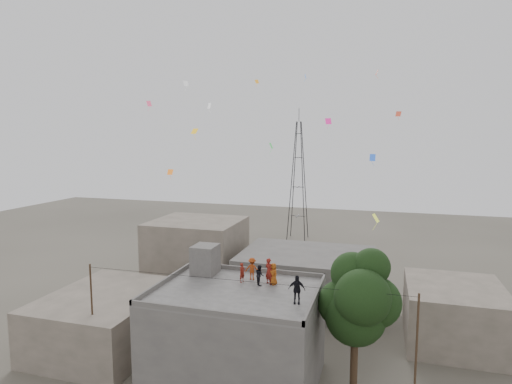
% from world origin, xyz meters
% --- Properties ---
extents(ground, '(140.00, 140.00, 0.00)m').
position_xyz_m(ground, '(0.00, 0.00, 0.00)').
color(ground, '#47433B').
rests_on(ground, ground).
extents(main_building, '(10.00, 8.00, 6.10)m').
position_xyz_m(main_building, '(0.00, 0.00, 3.05)').
color(main_building, '#54514E').
rests_on(main_building, ground).
extents(parapet, '(10.00, 8.00, 0.30)m').
position_xyz_m(parapet, '(0.00, 0.00, 6.25)').
color(parapet, '#54514E').
rests_on(parapet, main_building).
extents(stair_head_box, '(1.60, 1.80, 2.00)m').
position_xyz_m(stair_head_box, '(-3.20, 2.60, 7.10)').
color(stair_head_box, '#54514E').
rests_on(stair_head_box, main_building).
extents(neighbor_west, '(8.00, 10.00, 4.00)m').
position_xyz_m(neighbor_west, '(-11.00, 2.00, 2.00)').
color(neighbor_west, '#645B4F').
rests_on(neighbor_west, ground).
extents(neighbor_north, '(12.00, 9.00, 5.00)m').
position_xyz_m(neighbor_north, '(2.00, 14.00, 2.50)').
color(neighbor_north, '#54514E').
rests_on(neighbor_north, ground).
extents(neighbor_northwest, '(9.00, 8.00, 7.00)m').
position_xyz_m(neighbor_northwest, '(-10.00, 16.00, 3.50)').
color(neighbor_northwest, '#645B4F').
rests_on(neighbor_northwest, ground).
extents(neighbor_east, '(7.00, 8.00, 4.40)m').
position_xyz_m(neighbor_east, '(14.00, 10.00, 2.20)').
color(neighbor_east, '#645B4F').
rests_on(neighbor_east, ground).
extents(tree, '(4.90, 4.60, 9.10)m').
position_xyz_m(tree, '(7.37, 0.60, 6.10)').
color(tree, black).
rests_on(tree, ground).
extents(utility_line, '(20.12, 0.62, 7.40)m').
position_xyz_m(utility_line, '(0.50, -1.25, 3.83)').
color(utility_line, black).
rests_on(utility_line, ground).
extents(transmission_tower, '(2.97, 2.97, 20.01)m').
position_xyz_m(transmission_tower, '(-4.00, 40.00, 9.07)').
color(transmission_tower, black).
rests_on(transmission_tower, ground).
extents(person_red_adult, '(0.74, 0.68, 1.70)m').
position_xyz_m(person_red_adult, '(1.61, 1.76, 6.95)').
color(person_red_adult, maroon).
rests_on(person_red_adult, main_building).
extents(person_orange_child, '(0.82, 0.78, 1.41)m').
position_xyz_m(person_orange_child, '(1.92, 1.75, 6.80)').
color(person_orange_child, '#9C4811').
rests_on(person_orange_child, main_building).
extents(person_dark_child, '(0.75, 0.80, 1.30)m').
position_xyz_m(person_dark_child, '(1.08, 1.44, 6.75)').
color(person_dark_child, black).
rests_on(person_dark_child, main_building).
extents(person_dark_adult, '(1.00, 0.51, 1.64)m').
position_xyz_m(person_dark_adult, '(3.98, -0.97, 6.92)').
color(person_dark_adult, black).
rests_on(person_dark_adult, main_building).
extents(person_orange_adult, '(1.00, 0.63, 1.48)m').
position_xyz_m(person_orange_adult, '(0.32, 2.28, 6.84)').
color(person_orange_adult, '#983811').
rests_on(person_orange_adult, main_building).
extents(person_red_child, '(0.46, 0.55, 1.28)m').
position_xyz_m(person_red_child, '(-0.16, 1.62, 6.74)').
color(person_red_child, maroon).
rests_on(person_red_child, main_building).
extents(kites, '(18.55, 16.00, 11.51)m').
position_xyz_m(kites, '(0.31, 7.97, 16.33)').
color(kites, orange).
rests_on(kites, ground).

